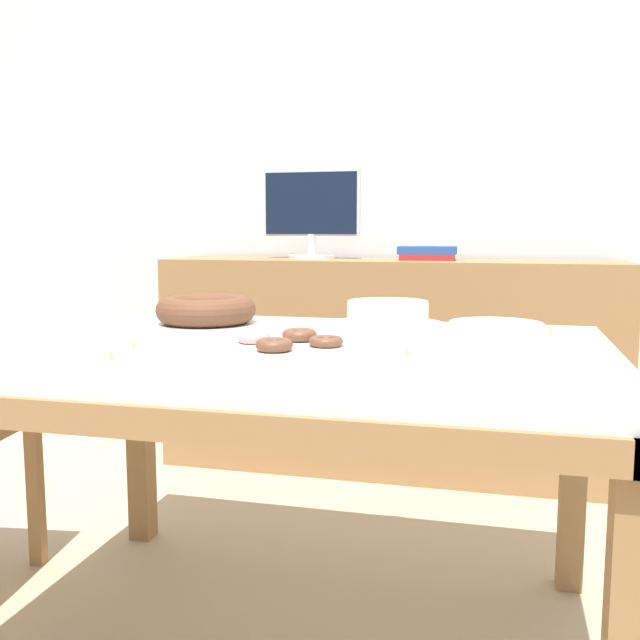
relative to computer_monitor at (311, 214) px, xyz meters
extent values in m
plane|color=tan|center=(0.34, -1.36, -1.09)|extent=(12.00, 12.00, 0.00)
cube|color=silver|center=(0.34, 0.30, 0.21)|extent=(8.00, 0.10, 2.60)
cube|color=silver|center=(0.34, -1.36, -0.35)|extent=(1.44, 1.00, 0.04)
cube|color=olive|center=(0.34, -1.84, -0.40)|extent=(1.47, 0.08, 0.06)
cube|color=olive|center=(0.34, -0.89, -0.40)|extent=(1.47, 0.08, 0.06)
cube|color=olive|center=(-0.36, -1.36, -0.40)|extent=(0.08, 1.03, 0.06)
cube|color=olive|center=(1.03, -1.36, -0.40)|extent=(0.08, 1.03, 0.06)
cube|color=olive|center=(-0.34, -0.91, -0.74)|extent=(0.07, 0.07, 0.69)
cube|color=olive|center=(1.01, -0.91, -0.74)|extent=(0.07, 0.07, 0.69)
cube|color=olive|center=(-0.56, -1.16, -0.86)|extent=(0.05, 0.05, 0.45)
cube|color=olive|center=(0.34, 0.00, -0.64)|extent=(1.90, 0.44, 0.90)
cylinder|color=silver|center=(0.00, 0.00, -0.18)|extent=(0.20, 0.20, 0.02)
cylinder|color=silver|center=(0.00, 0.00, -0.13)|extent=(0.04, 0.04, 0.09)
cube|color=silver|center=(0.00, 0.00, 0.05)|extent=(0.42, 0.02, 0.28)
cube|color=black|center=(0.00, -0.01, 0.05)|extent=(0.40, 0.00, 0.26)
cube|color=maroon|center=(0.50, 0.00, -0.18)|extent=(0.23, 0.18, 0.02)
cube|color=#23478C|center=(0.50, 0.00, -0.15)|extent=(0.24, 0.17, 0.03)
cylinder|color=white|center=(0.49, -1.02, -0.33)|extent=(0.31, 0.31, 0.01)
cylinder|color=beige|center=(0.49, -1.02, -0.29)|extent=(0.23, 0.23, 0.06)
cylinder|color=white|center=(0.49, -1.02, -0.26)|extent=(0.22, 0.22, 0.01)
cylinder|color=white|center=(0.01, -1.15, -0.33)|extent=(0.29, 0.29, 0.01)
torus|color=brown|center=(0.01, -1.15, -0.28)|extent=(0.27, 0.27, 0.07)
cylinder|color=white|center=(0.34, -1.47, -0.33)|extent=(0.34, 0.34, 0.01)
torus|color=brown|center=(0.43, -1.46, -0.31)|extent=(0.08, 0.08, 0.02)
torus|color=brown|center=(0.35, -1.40, -0.31)|extent=(0.08, 0.08, 0.03)
torus|color=pink|center=(0.26, -1.46, -0.31)|extent=(0.08, 0.08, 0.03)
torus|color=brown|center=(0.34, -1.55, -0.31)|extent=(0.08, 0.08, 0.03)
cylinder|color=white|center=(0.79, -1.31, -0.33)|extent=(0.21, 0.21, 0.01)
cylinder|color=white|center=(0.79, -1.31, -0.32)|extent=(0.21, 0.21, 0.01)
cylinder|color=white|center=(0.79, -1.31, -0.31)|extent=(0.21, 0.21, 0.01)
cylinder|color=white|center=(0.79, -1.31, -0.30)|extent=(0.21, 0.21, 0.01)
cylinder|color=white|center=(0.79, -1.31, -0.29)|extent=(0.21, 0.21, 0.01)
cylinder|color=white|center=(0.79, -1.31, -0.28)|extent=(0.21, 0.21, 0.01)
cylinder|color=silver|center=(0.92, -1.18, -0.33)|extent=(0.04, 0.04, 0.02)
cylinder|color=white|center=(0.92, -1.18, -0.32)|extent=(0.03, 0.03, 0.00)
cone|color=#F9B74C|center=(0.92, -1.18, -0.31)|extent=(0.01, 0.01, 0.02)
cylinder|color=silver|center=(0.06, -1.74, -0.33)|extent=(0.04, 0.04, 0.02)
cylinder|color=white|center=(0.06, -1.74, -0.32)|extent=(0.03, 0.03, 0.00)
cone|color=#F9B74C|center=(0.06, -1.74, -0.31)|extent=(0.01, 0.01, 0.02)
cylinder|color=silver|center=(0.03, -1.60, -0.33)|extent=(0.04, 0.04, 0.02)
cylinder|color=white|center=(0.03, -1.60, -0.32)|extent=(0.03, 0.03, 0.00)
cone|color=#F9B74C|center=(0.03, -1.60, -0.31)|extent=(0.01, 0.01, 0.02)
cylinder|color=silver|center=(0.62, -1.55, -0.33)|extent=(0.04, 0.04, 0.02)
cylinder|color=white|center=(0.62, -1.55, -0.32)|extent=(0.03, 0.03, 0.00)
cone|color=#F9B74C|center=(0.62, -1.55, -0.31)|extent=(0.01, 0.01, 0.02)
camera|label=1|loc=(0.80, -2.96, -0.06)|focal=40.00mm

